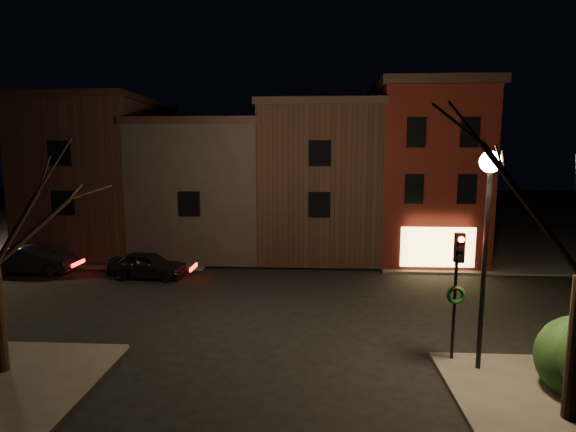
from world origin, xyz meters
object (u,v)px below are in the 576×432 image
Objects in this scene: parked_car_b at (33,260)px; parked_car_a at (148,265)px; street_lamp_near at (488,201)px; traffic_signal at (457,277)px.

parked_car_a is at bearing -96.58° from parked_car_b.
street_lamp_near is 1.58× the size of parked_car_a.
street_lamp_near is at bearing -39.37° from traffic_signal.
street_lamp_near is at bearing -120.62° from parked_car_a.
parked_car_a is (-13.70, 9.47, -4.48)m from street_lamp_near.
street_lamp_near is 17.25m from parked_car_a.
traffic_signal is (-0.60, 0.49, -2.37)m from street_lamp_near.
traffic_signal is 0.91× the size of parked_car_b.
traffic_signal is at bearing -120.39° from parked_car_a.
street_lamp_near reaches higher than traffic_signal.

